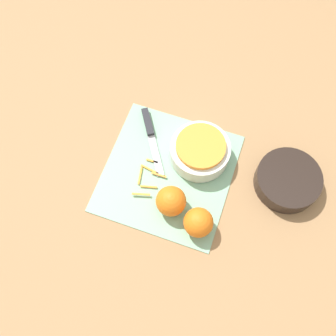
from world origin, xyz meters
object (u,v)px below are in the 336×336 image
(orange_right, at_px, (198,222))
(orange_left, at_px, (171,201))
(bowl_dark, at_px, (288,180))
(knife, at_px, (150,130))
(bowl_speckled, at_px, (200,151))

(orange_right, bearing_deg, orange_left, -109.85)
(bowl_dark, relative_size, knife, 0.91)
(knife, distance_m, orange_left, 0.25)
(bowl_dark, xyz_separation_m, orange_right, (0.20, -0.20, 0.02))
(knife, relative_size, orange_right, 2.48)
(bowl_dark, height_order, knife, bowl_dark)
(orange_left, xyz_separation_m, orange_right, (0.03, 0.09, -0.00))
(knife, xyz_separation_m, orange_right, (0.23, 0.22, 0.03))
(orange_right, bearing_deg, bowl_dark, 135.62)
(bowl_speckled, relative_size, bowl_dark, 0.95)
(bowl_dark, bearing_deg, knife, -94.16)
(bowl_dark, distance_m, orange_right, 0.28)
(knife, distance_m, orange_right, 0.33)
(knife, xyz_separation_m, orange_left, (0.20, 0.14, 0.03))
(knife, height_order, orange_left, orange_left)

